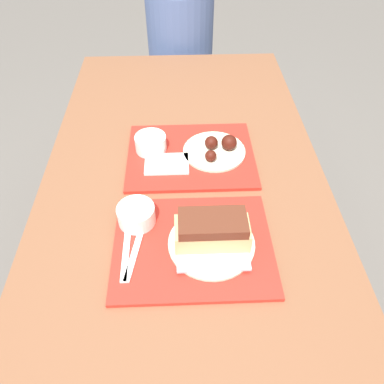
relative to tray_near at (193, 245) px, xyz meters
The scene contains 14 objects.
ground_plane 0.79m from the tray_near, 95.53° to the left, with size 12.00×12.00×0.00m, color #605B56.
picnic_table 0.19m from the tray_near, 95.53° to the left, with size 0.87×1.84×0.77m.
picnic_bench_far 1.37m from the tray_near, 90.71° to the left, with size 0.83×0.28×0.46m.
tray_near is the anchor object (origin of this frame).
tray_far 0.36m from the tray_near, 88.76° to the left, with size 0.41×0.33×0.01m.
bowl_coleslaw_near 0.17m from the tray_near, 150.63° to the left, with size 0.10×0.10×0.05m.
brisket_sandwich_plate 0.07m from the tray_near, ahead, with size 0.22×0.22×0.10m.
plastic_fork_near 0.17m from the tray_near, behind, with size 0.02×0.17×0.00m.
plastic_knife_near 0.15m from the tray_near, behind, with size 0.05×0.17×0.00m.
condiment_packet 0.07m from the tray_near, 95.39° to the left, with size 0.04×0.03×0.01m.
bowl_coleslaw_far 0.41m from the tray_near, 107.31° to the left, with size 0.10×0.10×0.05m.
wings_plate_far 0.38m from the tray_near, 75.85° to the left, with size 0.20×0.20×0.06m.
napkin_far 0.32m from the tray_near, 102.65° to the left, with size 0.14×0.10×0.01m.
person_seated_across 1.31m from the tray_near, 90.46° to the left, with size 0.33×0.33×0.72m.
Camera 1 is at (-0.01, -0.74, 1.56)m, focal length 35.00 mm.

